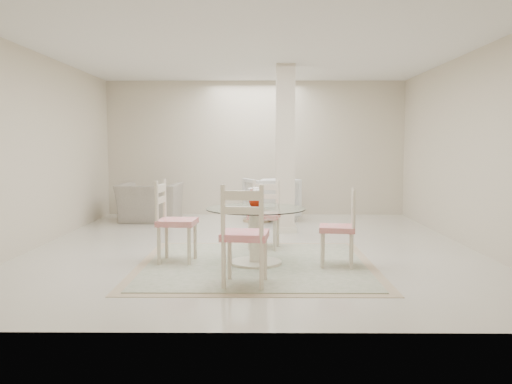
{
  "coord_description": "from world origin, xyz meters",
  "views": [
    {
      "loc": [
        0.1,
        -7.49,
        1.42
      ],
      "look_at": [
        0.05,
        -0.97,
        0.85
      ],
      "focal_mm": 38.0,
      "sensor_mm": 36.0,
      "label": 1
    }
  ],
  "objects_px": {
    "dining_table": "(256,236)",
    "dining_chair_west": "(171,215)",
    "column": "(285,149)",
    "side_table": "(257,208)",
    "dining_chair_north": "(265,209)",
    "red_vase": "(256,198)",
    "dining_chair_south": "(244,228)",
    "armchair_white": "(271,199)",
    "dining_chair_east": "(343,222)",
    "recliner_taupe": "(150,203)"
  },
  "relations": [
    {
      "from": "dining_chair_east",
      "to": "dining_chair_north",
      "type": "xyz_separation_m",
      "value": [
        -0.9,
        1.12,
        0.01
      ]
    },
    {
      "from": "red_vase",
      "to": "dining_chair_west",
      "type": "bearing_deg",
      "value": 173.89
    },
    {
      "from": "dining_table",
      "to": "dining_chair_north",
      "type": "bearing_deg",
      "value": 83.57
    },
    {
      "from": "dining_table",
      "to": "recliner_taupe",
      "type": "distance_m",
      "value": 4.14
    },
    {
      "from": "dining_chair_south",
      "to": "armchair_white",
      "type": "xyz_separation_m",
      "value": [
        0.37,
        4.89,
        -0.2
      ]
    },
    {
      "from": "dining_chair_west",
      "to": "dining_chair_south",
      "type": "height_order",
      "value": "dining_chair_south"
    },
    {
      "from": "side_table",
      "to": "column",
      "type": "bearing_deg",
      "value": -68.58
    },
    {
      "from": "dining_chair_south",
      "to": "recliner_taupe",
      "type": "height_order",
      "value": "dining_chair_south"
    },
    {
      "from": "red_vase",
      "to": "armchair_white",
      "type": "distance_m",
      "value": 3.9
    },
    {
      "from": "dining_chair_north",
      "to": "dining_chair_west",
      "type": "relative_size",
      "value": 0.93
    },
    {
      "from": "dining_chair_east",
      "to": "armchair_white",
      "type": "xyz_separation_m",
      "value": [
        -0.75,
        3.99,
        -0.13
      ]
    },
    {
      "from": "dining_chair_north",
      "to": "column",
      "type": "bearing_deg",
      "value": 86.33
    },
    {
      "from": "red_vase",
      "to": "column",
      "type": "bearing_deg",
      "value": 79.59
    },
    {
      "from": "red_vase",
      "to": "dining_chair_north",
      "type": "height_order",
      "value": "dining_chair_north"
    },
    {
      "from": "column",
      "to": "dining_chair_north",
      "type": "xyz_separation_m",
      "value": [
        -0.34,
        -1.46,
        -0.81
      ]
    },
    {
      "from": "side_table",
      "to": "dining_chair_north",
      "type": "bearing_deg",
      "value": -87.28
    },
    {
      "from": "column",
      "to": "armchair_white",
      "type": "relative_size",
      "value": 3.04
    },
    {
      "from": "dining_table",
      "to": "dining_chair_west",
      "type": "bearing_deg",
      "value": 173.9
    },
    {
      "from": "dining_chair_east",
      "to": "side_table",
      "type": "xyz_separation_m",
      "value": [
        -1.02,
        3.77,
        -0.27
      ]
    },
    {
      "from": "armchair_white",
      "to": "column",
      "type": "bearing_deg",
      "value": 76.92
    },
    {
      "from": "dining_chair_west",
      "to": "armchair_white",
      "type": "bearing_deg",
      "value": -14.16
    },
    {
      "from": "recliner_taupe",
      "to": "dining_chair_north",
      "type": "bearing_deg",
      "value": 131.99
    },
    {
      "from": "dining_chair_south",
      "to": "armchair_white",
      "type": "relative_size",
      "value": 1.28
    },
    {
      "from": "dining_table",
      "to": "red_vase",
      "type": "bearing_deg",
      "value": -18.43
    },
    {
      "from": "dining_chair_north",
      "to": "side_table",
      "type": "relative_size",
      "value": 1.85
    },
    {
      "from": "column",
      "to": "side_table",
      "type": "distance_m",
      "value": 1.68
    },
    {
      "from": "column",
      "to": "dining_chair_north",
      "type": "height_order",
      "value": "column"
    },
    {
      "from": "red_vase",
      "to": "recliner_taupe",
      "type": "xyz_separation_m",
      "value": [
        -2.0,
        3.63,
        -0.45
      ]
    },
    {
      "from": "column",
      "to": "armchair_white",
      "type": "height_order",
      "value": "column"
    },
    {
      "from": "column",
      "to": "dining_chair_east",
      "type": "xyz_separation_m",
      "value": [
        0.55,
        -2.58,
        -0.82
      ]
    },
    {
      "from": "red_vase",
      "to": "dining_chair_west",
      "type": "height_order",
      "value": "dining_chair_west"
    },
    {
      "from": "dining_chair_south",
      "to": "recliner_taupe",
      "type": "distance_m",
      "value": 5.02
    },
    {
      "from": "dining_table",
      "to": "side_table",
      "type": "xyz_separation_m",
      "value": [
        -0.01,
        3.66,
        -0.09
      ]
    },
    {
      "from": "dining_table",
      "to": "column",
      "type": "bearing_deg",
      "value": 79.57
    },
    {
      "from": "armchair_white",
      "to": "red_vase",
      "type": "bearing_deg",
      "value": 65.18
    },
    {
      "from": "dining_table",
      "to": "side_table",
      "type": "relative_size",
      "value": 2.11
    },
    {
      "from": "dining_table",
      "to": "dining_chair_south",
      "type": "height_order",
      "value": "dining_chair_south"
    },
    {
      "from": "dining_chair_north",
      "to": "side_table",
      "type": "distance_m",
      "value": 2.67
    },
    {
      "from": "column",
      "to": "dining_chair_south",
      "type": "height_order",
      "value": "column"
    },
    {
      "from": "recliner_taupe",
      "to": "armchair_white",
      "type": "distance_m",
      "value": 2.27
    },
    {
      "from": "dining_chair_south",
      "to": "armchair_white",
      "type": "distance_m",
      "value": 4.91
    },
    {
      "from": "dining_chair_west",
      "to": "armchair_white",
      "type": "height_order",
      "value": "dining_chair_west"
    },
    {
      "from": "column",
      "to": "dining_table",
      "type": "height_order",
      "value": "column"
    },
    {
      "from": "dining_chair_east",
      "to": "dining_chair_south",
      "type": "bearing_deg",
      "value": -42.65
    },
    {
      "from": "dining_chair_east",
      "to": "armchair_white",
      "type": "height_order",
      "value": "dining_chair_east"
    },
    {
      "from": "dining_chair_south",
      "to": "recliner_taupe",
      "type": "relative_size",
      "value": 1.05
    },
    {
      "from": "red_vase",
      "to": "side_table",
      "type": "height_order",
      "value": "red_vase"
    },
    {
      "from": "dining_chair_east",
      "to": "recliner_taupe",
      "type": "xyz_separation_m",
      "value": [
        -3.0,
        3.74,
        -0.18
      ]
    },
    {
      "from": "dining_table",
      "to": "recliner_taupe",
      "type": "xyz_separation_m",
      "value": [
        -2.0,
        3.63,
        0.01
      ]
    },
    {
      "from": "armchair_white",
      "to": "dining_chair_south",
      "type": "bearing_deg",
      "value": 64.67
    }
  ]
}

